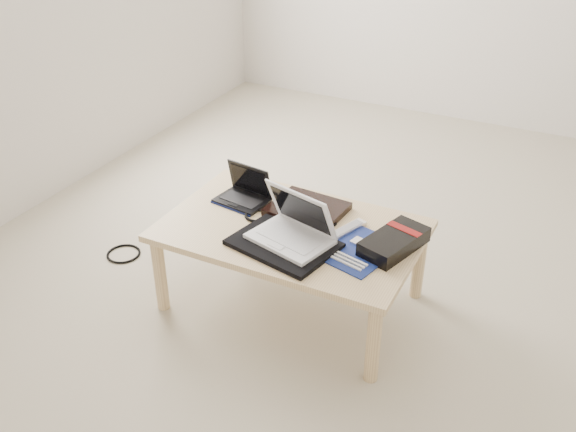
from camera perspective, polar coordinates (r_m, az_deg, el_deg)
The scene contains 13 objects.
ground at distance 3.34m, azimuth 8.88°, elevation -3.42°, with size 4.00×4.00×0.00m, color #ADA08C.
coffee_table at distance 2.79m, azimuth 0.29°, elevation -1.88°, with size 1.10×0.70×0.40m.
book at distance 2.87m, azimuth 1.72°, elevation 0.61°, with size 0.34×0.29×0.03m.
netbook at distance 2.96m, azimuth -3.93°, elevation 1.98°, with size 0.25×0.20×0.17m.
tablet at distance 2.78m, azimuth 1.44°, elevation -0.71°, with size 0.25×0.21×0.01m.
remote at distance 2.74m, azimuth 5.21°, elevation -1.25°, with size 0.12×0.21×0.02m.
neoprene_sleeve at distance 2.64m, azimuth -0.38°, elevation -2.49°, with size 0.41×0.30×0.02m, color black.
white_laptop at distance 2.63m, azimuth 0.50°, elevation -1.15°, with size 0.37×0.30×0.22m.
motherboard at distance 2.62m, azimuth 6.32°, elevation -3.03°, with size 0.33×0.37×0.01m.
gpu_box at distance 2.64m, azimuth 9.41°, elevation -2.29°, with size 0.24×0.34×0.07m.
cable_coil at distance 2.84m, azimuth -2.79°, elevation 0.04°, with size 0.11×0.11×0.01m, color black.
floor_cable_coil at distance 3.40m, azimuth -14.41°, elevation -3.27°, with size 0.17×0.17×0.01m, color black.
floor_cable_trail at distance 3.38m, azimuth -11.85°, elevation -3.21°, with size 0.01×0.01×0.35m, color black.
Camera 1 is at (0.76, -2.67, 1.86)m, focal length 40.00 mm.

